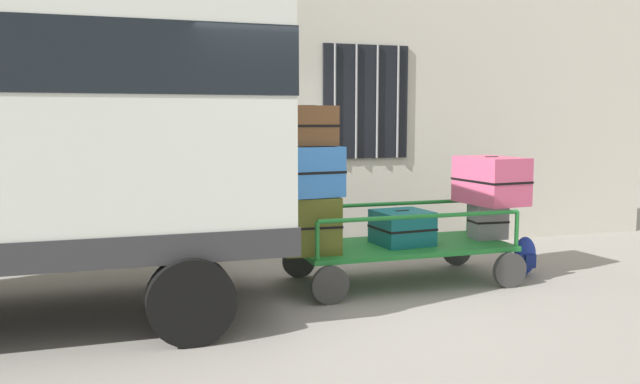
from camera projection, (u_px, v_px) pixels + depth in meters
ground_plane at (316, 297)px, 6.40m from camera, size 40.00×40.00×0.00m
building_wall at (264, 62)px, 8.24m from camera, size 12.00×0.38×5.00m
luggage_cart at (401, 250)px, 6.95m from camera, size 2.38×1.16×0.43m
cart_railing at (402, 214)px, 6.91m from camera, size 2.27×1.02×0.40m
suitcase_left_bottom at (306, 223)px, 6.60m from camera, size 0.62×0.77×0.58m
suitcase_left_middle at (306, 170)px, 6.55m from camera, size 0.64×0.81×0.50m
suitcase_left_top at (308, 126)px, 6.44m from camera, size 0.54×0.46×0.40m
suitcase_midleft_bottom at (402, 228)px, 6.91m from camera, size 0.61×0.59×0.37m
suitcase_center_bottom at (488, 221)px, 7.24m from camera, size 0.41×0.29×0.40m
suitcase_center_middle at (491, 180)px, 7.16m from camera, size 0.60×0.83×0.53m
backpack at (525, 256)px, 7.31m from camera, size 0.27×0.22×0.44m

